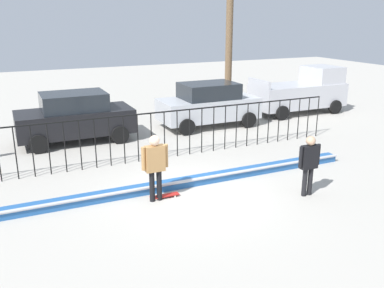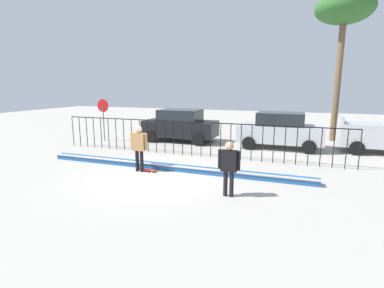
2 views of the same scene
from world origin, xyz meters
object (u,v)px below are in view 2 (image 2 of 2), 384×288
Objects in this scene: stop_sign at (103,114)px; palm_tree_tall at (344,12)px; camera_operator at (229,164)px; parked_car_black at (180,125)px; skateboard at (147,170)px; parked_car_silver at (280,130)px; skateboarder at (139,144)px.

palm_tree_tall is (12.94, 4.93, 5.75)m from stop_sign.
camera_operator is 0.67× the size of stop_sign.
stop_sign reaches higher than parked_car_black.
skateboard is 7.82m from parked_car_silver.
skateboard is at bearing -10.42° from skateboarder.
parked_car_black is at bearing 75.40° from skateboarder.
skateboarder is 0.41× the size of parked_car_black.
skateboard is 0.09× the size of palm_tree_tall.
parked_car_silver is at bearing -80.71° from camera_operator.
camera_operator is at bearing -61.69° from parked_car_black.
stop_sign is 15.00m from palm_tree_tall.
skateboarder is 2.23× the size of skateboard.
skateboard is at bearing -41.24° from stop_sign.
palm_tree_tall reaches higher than skateboarder.
camera_operator is 0.20× the size of palm_tree_tall.
camera_operator is 9.11m from parked_car_black.
skateboard is at bearing -82.48° from parked_car_black.
parked_car_silver is (0.93, 7.77, -0.03)m from camera_operator.
palm_tree_tall reaches higher than stop_sign.
stop_sign is (-9.11, 6.30, 0.62)m from camera_operator.
parked_car_silver is (4.50, 6.33, 0.91)m from skateboard.
skateboard is (0.27, 0.06, -1.01)m from skateboarder.
parked_car_silver reaches higher than skateboarder.
parked_car_black and parked_car_silver have the same top height.
camera_operator reaches higher than skateboard.
skateboard is 0.19× the size of parked_car_silver.
skateboard is 0.19× the size of parked_car_black.
stop_sign reaches higher than parked_car_silver.
parked_car_black is 4.63m from stop_sign.
parked_car_silver is 7.82m from palm_tree_tall.
palm_tree_tall is at bearing 18.70° from parked_car_black.
parked_car_silver is at bearing 54.83° from skateboard.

